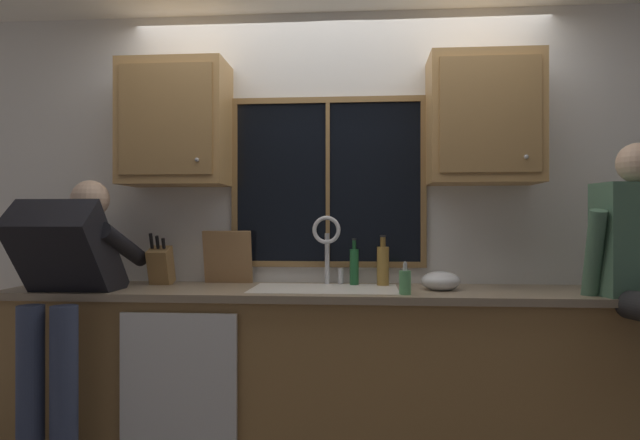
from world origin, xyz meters
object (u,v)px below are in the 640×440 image
cutting_board (228,257)px  bottle_green_glass (383,265)px  bottle_tall_clear (354,266)px  person_standing (65,288)px  mixing_bowl (441,281)px  knife_block (161,266)px  soap_dispenser (405,282)px

cutting_board → bottle_green_glass: size_ratio=1.10×
bottle_tall_clear → bottle_green_glass: bearing=-4.6°
person_standing → mixing_bowl: (1.95, 0.29, 0.02)m
knife_block → cutting_board: 0.39m
soap_dispenser → bottle_tall_clear: (-0.26, 0.40, 0.05)m
cutting_board → mixing_bowl: (1.22, -0.22, -0.11)m
cutting_board → bottle_tall_clear: (0.75, -0.03, -0.04)m
mixing_bowl → bottle_green_glass: (-0.30, 0.18, 0.07)m
cutting_board → bottle_tall_clear: 0.76m
mixing_bowl → knife_block: bearing=175.5°
soap_dispenser → person_standing: bearing=-177.3°
person_standing → cutting_board: bearing=35.3°
cutting_board → soap_dispenser: (1.02, -0.43, -0.09)m
person_standing → cutting_board: 0.89m
bottle_green_glass → bottle_tall_clear: bottle_green_glass is taller
bottle_tall_clear → soap_dispenser: bearing=-56.6°
knife_block → person_standing: bearing=-130.0°
bottle_green_glass → person_standing: bearing=-164.1°
mixing_bowl → bottle_tall_clear: (-0.47, 0.19, 0.07)m
knife_block → cutting_board: bearing=14.2°
person_standing → bottle_tall_clear: person_standing is taller
cutting_board → bottle_tall_clear: size_ratio=1.17×
bottle_tall_clear → person_standing: bearing=-161.9°
soap_dispenser → bottle_green_glass: 0.40m
mixing_bowl → bottle_green_glass: bearing=149.6°
cutting_board → bottle_green_glass: bearing=-2.7°
person_standing → knife_block: person_standing is taller
person_standing → knife_block: size_ratio=4.73×
person_standing → bottle_green_glass: bearing=15.9°
cutting_board → mixing_bowl: 1.25m
knife_block → bottle_tall_clear: bearing=3.3°
mixing_bowl → bottle_tall_clear: bearing=157.8°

